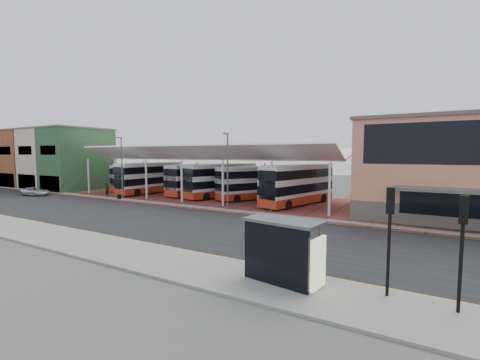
# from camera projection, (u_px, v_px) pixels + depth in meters

# --- Properties ---
(ground) EXTENTS (140.00, 140.00, 0.00)m
(ground) POSITION_uv_depth(u_px,v_px,m) (172.00, 220.00, 29.10)
(ground) COLOR #474A44
(road) EXTENTS (120.00, 14.00, 0.02)m
(road) POSITION_uv_depth(u_px,v_px,m) (165.00, 221.00, 28.23)
(road) COLOR black
(road) RESTS_ON ground
(forecourt) EXTENTS (72.00, 16.00, 0.06)m
(forecourt) POSITION_uv_depth(u_px,v_px,m) (257.00, 202.00, 39.35)
(forecourt) COLOR brown
(forecourt) RESTS_ON ground
(sidewalk) EXTENTS (120.00, 4.00, 0.14)m
(sidewalk) POSITION_uv_depth(u_px,v_px,m) (80.00, 243.00, 21.31)
(sidewalk) COLOR slate
(sidewalk) RESTS_ON ground
(north_kerb) EXTENTS (120.00, 0.80, 0.14)m
(north_kerb) POSITION_uv_depth(u_px,v_px,m) (211.00, 209.00, 34.45)
(north_kerb) COLOR slate
(north_kerb) RESTS_ON ground
(yellow_line_near) EXTENTS (120.00, 0.12, 0.01)m
(yellow_line_near) POSITION_uv_depth(u_px,v_px,m) (106.00, 236.00, 23.04)
(yellow_line_near) COLOR gold
(yellow_line_near) RESTS_ON road
(yellow_line_far) EXTENTS (120.00, 0.12, 0.01)m
(yellow_line_far) POSITION_uv_depth(u_px,v_px,m) (110.00, 236.00, 23.30)
(yellow_line_far) COLOR gold
(yellow_line_far) RESTS_ON road
(canopy) EXTENTS (37.00, 11.63, 7.07)m
(canopy) POSITION_uv_depth(u_px,v_px,m) (207.00, 155.00, 43.65)
(canopy) COLOR silver
(canopy) RESTS_ON ground
(terminal) EXTENTS (18.40, 14.40, 9.25)m
(terminal) POSITION_uv_depth(u_px,v_px,m) (466.00, 168.00, 29.38)
(terminal) COLOR #52504D
(terminal) RESTS_ON ground
(shop_green) EXTENTS (6.40, 10.20, 10.22)m
(shop_green) POSITION_uv_depth(u_px,v_px,m) (79.00, 159.00, 53.02)
(shop_green) COLOR #2D5833
(shop_green) RESTS_ON ground
(shop_cream) EXTENTS (6.40, 10.20, 10.22)m
(shop_cream) POSITION_uv_depth(u_px,v_px,m) (56.00, 159.00, 56.24)
(shop_cream) COLOR #BEB4A1
(shop_cream) RESTS_ON ground
(shop_brick) EXTENTS (6.40, 10.20, 10.22)m
(shop_brick) POSITION_uv_depth(u_px,v_px,m) (35.00, 158.00, 59.45)
(shop_brick) COLOR brown
(shop_brick) RESTS_ON ground
(shop_ochre) EXTENTS (6.40, 10.20, 10.22)m
(shop_ochre) POSITION_uv_depth(u_px,v_px,m) (17.00, 158.00, 62.67)
(shop_ochre) COLOR #A98C3A
(shop_ochre) RESTS_ON ground
(lamp_west) EXTENTS (0.16, 0.90, 8.07)m
(lamp_west) POSITION_uv_depth(u_px,v_px,m) (122.00, 166.00, 41.10)
(lamp_west) COLOR #4E5054
(lamp_west) RESTS_ON ground
(lamp_east) EXTENTS (0.16, 0.90, 8.07)m
(lamp_east) POSITION_uv_depth(u_px,v_px,m) (227.00, 169.00, 33.18)
(lamp_east) COLOR #4E5054
(lamp_east) RESTS_ON ground
(bus_0) EXTENTS (2.97, 10.16, 4.13)m
(bus_0) POSITION_uv_depth(u_px,v_px,m) (141.00, 177.00, 52.38)
(bus_0) COLOR silver
(bus_0) RESTS_ON forecourt
(bus_1) EXTENTS (3.30, 11.20, 4.56)m
(bus_1) POSITION_uv_depth(u_px,v_px,m) (151.00, 178.00, 48.11)
(bus_1) COLOR silver
(bus_1) RESTS_ON forecourt
(bus_2) EXTENTS (3.12, 10.78, 4.39)m
(bus_2) POSITION_uv_depth(u_px,v_px,m) (197.00, 179.00, 46.70)
(bus_2) COLOR silver
(bus_2) RESTS_ON forecourt
(bus_3) EXTENTS (5.79, 11.23, 4.53)m
(bus_3) POSITION_uv_depth(u_px,v_px,m) (221.00, 181.00, 43.75)
(bus_3) COLOR silver
(bus_3) RESTS_ON forecourt
(bus_4) EXTENTS (7.16, 10.10, 4.24)m
(bus_4) POSITION_uv_depth(u_px,v_px,m) (254.00, 183.00, 41.55)
(bus_4) COLOR silver
(bus_4) RESTS_ON forecourt
(bus_5) EXTENTS (5.41, 11.56, 4.65)m
(bus_5) POSITION_uv_depth(u_px,v_px,m) (298.00, 185.00, 37.12)
(bus_5) COLOR silver
(bus_5) RESTS_ON forecourt
(silver_car) EXTENTS (4.52, 2.58, 1.19)m
(silver_car) POSITION_uv_depth(u_px,v_px,m) (35.00, 191.00, 45.64)
(silver_car) COLOR silver
(silver_car) RESTS_ON road
(pedestrian) EXTENTS (0.65, 0.79, 1.87)m
(pedestrian) POSITION_uv_depth(u_px,v_px,m) (107.00, 190.00, 44.32)
(pedestrian) COLOR black
(pedestrian) RESTS_ON forecourt
(suitcase) EXTENTS (0.39, 0.28, 0.66)m
(suitcase) POSITION_uv_depth(u_px,v_px,m) (119.00, 197.00, 41.35)
(suitcase) COLOR black
(suitcase) RESTS_ON forecourt
(bus_shelter) EXTENTS (3.75, 2.14, 2.85)m
(bus_shelter) POSITION_uv_depth(u_px,v_px,m) (285.00, 245.00, 14.18)
(bus_shelter) COLOR black
(bus_shelter) RESTS_ON sidewalk
(traffic_signal_west) EXTENTS (0.31, 0.25, 4.47)m
(traffic_signal_west) POSITION_uv_depth(u_px,v_px,m) (390.00, 224.00, 12.94)
(traffic_signal_west) COLOR black
(traffic_signal_west) RESTS_ON sidewalk
(traffic_signal_east) EXTENTS (0.31, 0.25, 4.34)m
(traffic_signal_east) POSITION_uv_depth(u_px,v_px,m) (462.00, 235.00, 11.56)
(traffic_signal_east) COLOR black
(traffic_signal_east) RESTS_ON sidewalk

